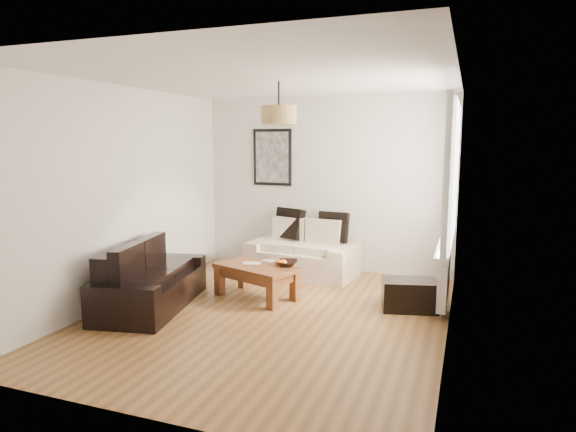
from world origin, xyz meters
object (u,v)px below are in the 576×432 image
(loveseat_cream, at_px, (303,250))
(coffee_table, at_px, (257,282))
(sofa_leather, at_px, (151,277))
(ottoman, at_px, (410,295))

(loveseat_cream, bearing_deg, coffee_table, -93.68)
(sofa_leather, distance_m, ottoman, 3.03)
(sofa_leather, bearing_deg, ottoman, -83.23)
(loveseat_cream, relative_size, sofa_leather, 0.93)
(loveseat_cream, xyz_separation_m, ottoman, (1.65, -1.03, -0.20))
(loveseat_cream, xyz_separation_m, sofa_leather, (-1.23, -1.97, -0.02))
(ottoman, bearing_deg, sofa_leather, -161.99)
(coffee_table, xyz_separation_m, ottoman, (1.85, 0.20, -0.03))
(ottoman, bearing_deg, coffee_table, -173.82)
(sofa_leather, xyz_separation_m, ottoman, (2.88, 0.94, -0.18))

